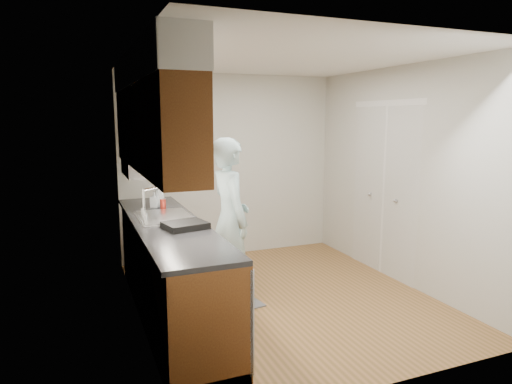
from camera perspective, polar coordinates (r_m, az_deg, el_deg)
floor at (r=5.04m, az=3.40°, el=-13.04°), size 3.50×3.50×0.00m
ceiling at (r=4.70m, az=3.70°, el=16.42°), size 3.50×3.50×0.00m
wall_left at (r=4.29m, az=-14.85°, el=0.07°), size 0.02×3.50×2.50m
wall_right at (r=5.52m, az=17.76°, el=1.93°), size 0.02×3.50×2.50m
wall_back at (r=6.32m, az=-3.29°, el=3.24°), size 3.00×0.02×2.50m
counter at (r=4.52m, az=-10.61°, el=-9.27°), size 0.64×2.80×1.30m
upper_cabinets at (r=4.31m, az=-13.07°, el=9.51°), size 0.47×2.80×1.21m
closet_door at (r=5.78m, az=15.66°, el=0.08°), size 0.02×1.22×2.05m
floor_mat at (r=5.02m, az=-3.16°, el=-13.08°), size 0.54×0.80×0.01m
person at (r=4.73m, az=-3.26°, el=-2.13°), size 0.48×0.70×1.93m
soap_bottle_a at (r=5.15m, az=-11.97°, el=-0.34°), size 0.12×0.12×0.26m
soap_bottle_b at (r=5.13m, az=-12.61°, el=-0.90°), size 0.10×0.11×0.17m
soap_bottle_c at (r=5.24m, az=-12.11°, el=-0.65°), size 0.20×0.20×0.18m
soda_can at (r=4.97m, az=-11.55°, el=-1.54°), size 0.06×0.06×0.11m
dish_rack at (r=4.11m, az=-8.83°, el=-4.13°), size 0.41×0.37×0.06m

